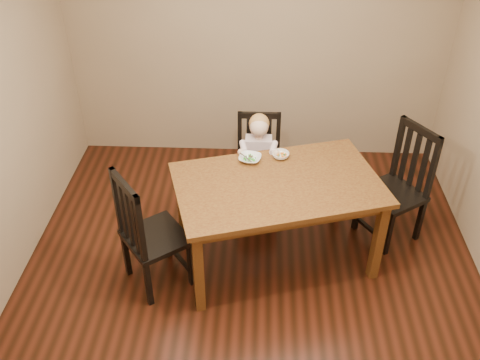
{
  "coord_description": "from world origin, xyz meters",
  "views": [
    {
      "loc": [
        0.05,
        -3.33,
        3.4
      ],
      "look_at": [
        -0.11,
        0.25,
        0.81
      ],
      "focal_mm": 40.0,
      "sensor_mm": 36.0,
      "label": 1
    }
  ],
  "objects_px": {
    "bowl_peas": "(250,159)",
    "toddler": "(258,156)",
    "dining_table": "(278,192)",
    "chair_right": "(398,186)",
    "bowl_veg": "(281,155)",
    "chair_left": "(149,234)",
    "chair_child": "(258,166)"
  },
  "relations": [
    {
      "from": "bowl_veg",
      "to": "bowl_peas",
      "type": "bearing_deg",
      "value": -166.35
    },
    {
      "from": "chair_left",
      "to": "bowl_veg",
      "type": "distance_m",
      "value": 1.32
    },
    {
      "from": "dining_table",
      "to": "bowl_peas",
      "type": "relative_size",
      "value": 10.02
    },
    {
      "from": "chair_child",
      "to": "chair_right",
      "type": "xyz_separation_m",
      "value": [
        1.27,
        -0.36,
        0.06
      ]
    },
    {
      "from": "chair_left",
      "to": "bowl_veg",
      "type": "height_order",
      "value": "chair_left"
    },
    {
      "from": "bowl_peas",
      "to": "dining_table",
      "type": "bearing_deg",
      "value": -52.27
    },
    {
      "from": "dining_table",
      "to": "chair_right",
      "type": "relative_size",
      "value": 1.69
    },
    {
      "from": "dining_table",
      "to": "chair_child",
      "type": "distance_m",
      "value": 0.83
    },
    {
      "from": "dining_table",
      "to": "chair_child",
      "type": "xyz_separation_m",
      "value": [
        -0.17,
        0.77,
        -0.26
      ]
    },
    {
      "from": "bowl_peas",
      "to": "chair_right",
      "type": "bearing_deg",
      "value": 3.99
    },
    {
      "from": "dining_table",
      "to": "chair_child",
      "type": "height_order",
      "value": "chair_child"
    },
    {
      "from": "bowl_veg",
      "to": "chair_left",
      "type": "bearing_deg",
      "value": -146.05
    },
    {
      "from": "chair_child",
      "to": "chair_left",
      "type": "xyz_separation_m",
      "value": [
        -0.86,
        -1.11,
        0.06
      ]
    },
    {
      "from": "chair_right",
      "to": "bowl_peas",
      "type": "xyz_separation_m",
      "value": [
        -1.34,
        -0.09,
        0.32
      ]
    },
    {
      "from": "dining_table",
      "to": "chair_right",
      "type": "bearing_deg",
      "value": 20.06
    },
    {
      "from": "chair_child",
      "to": "bowl_peas",
      "type": "xyz_separation_m",
      "value": [
        -0.07,
        -0.46,
        0.38
      ]
    },
    {
      "from": "chair_child",
      "to": "bowl_peas",
      "type": "relative_size",
      "value": 5.27
    },
    {
      "from": "toddler",
      "to": "bowl_peas",
      "type": "height_order",
      "value": "toddler"
    },
    {
      "from": "chair_child",
      "to": "chair_left",
      "type": "relative_size",
      "value": 0.89
    },
    {
      "from": "chair_child",
      "to": "bowl_peas",
      "type": "distance_m",
      "value": 0.6
    },
    {
      "from": "chair_right",
      "to": "bowl_peas",
      "type": "distance_m",
      "value": 1.38
    },
    {
      "from": "chair_right",
      "to": "bowl_veg",
      "type": "xyz_separation_m",
      "value": [
        -1.08,
        -0.03,
        0.33
      ]
    },
    {
      "from": "chair_right",
      "to": "bowl_veg",
      "type": "distance_m",
      "value": 1.13
    },
    {
      "from": "chair_left",
      "to": "bowl_peas",
      "type": "height_order",
      "value": "chair_left"
    },
    {
      "from": "chair_child",
      "to": "dining_table",
      "type": "bearing_deg",
      "value": 102.37
    },
    {
      "from": "bowl_peas",
      "to": "toddler",
      "type": "bearing_deg",
      "value": 80.17
    },
    {
      "from": "dining_table",
      "to": "bowl_veg",
      "type": "xyz_separation_m",
      "value": [
        0.03,
        0.37,
        0.12
      ]
    },
    {
      "from": "toddler",
      "to": "bowl_veg",
      "type": "distance_m",
      "value": 0.46
    },
    {
      "from": "chair_child",
      "to": "chair_right",
      "type": "height_order",
      "value": "chair_right"
    },
    {
      "from": "chair_left",
      "to": "chair_right",
      "type": "bearing_deg",
      "value": 72.18
    },
    {
      "from": "dining_table",
      "to": "bowl_peas",
      "type": "xyz_separation_m",
      "value": [
        -0.24,
        0.31,
        0.12
      ]
    },
    {
      "from": "dining_table",
      "to": "chair_left",
      "type": "xyz_separation_m",
      "value": [
        -1.03,
        -0.34,
        -0.2
      ]
    }
  ]
}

